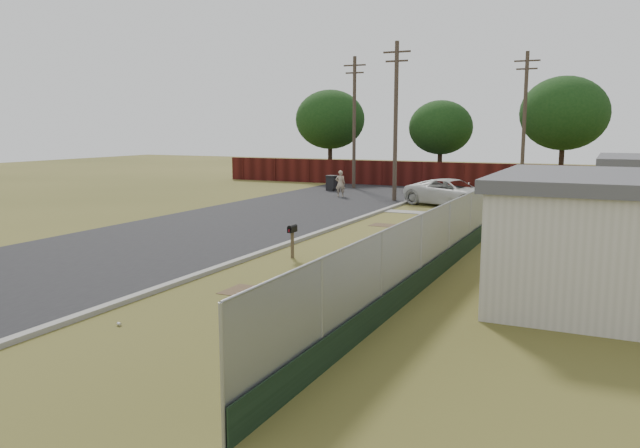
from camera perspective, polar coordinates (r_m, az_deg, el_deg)
The scene contains 12 objects.
ground at distance 20.26m, azimuth 3.06°, elevation -3.15°, with size 120.00×120.00×0.00m, color olive.
street at distance 30.29m, azimuth -2.99°, elevation 0.86°, with size 15.10×60.00×0.12m.
chainlink_fence at distance 20.15m, azimuth 12.44°, elevation -1.10°, with size 0.10×27.06×2.02m.
privacy_fence at distance 45.52m, azimuth 8.06°, elevation 4.55°, with size 30.00×0.12×1.80m, color #40100D.
utility_poles at distance 40.58m, azimuth 9.51°, elevation 9.38°, with size 12.60×8.24×9.00m.
horizon_trees at distance 42.43m, azimuth 16.53°, elevation 9.02°, with size 33.32×31.94×7.78m.
fire_hydrant at distance 13.55m, azimuth -5.17°, elevation -7.31°, with size 0.42×0.43×0.93m.
mailbox at distance 20.15m, azimuth -2.55°, elevation -0.71°, with size 0.17×0.47×1.09m.
pickup_truck at distance 34.42m, azimuth 12.02°, elevation 2.83°, with size 2.42×5.26×1.46m, color silver.
pedestrian at distance 38.17m, azimuth 1.87°, elevation 3.71°, with size 0.59×0.39×1.63m, color tan.
trash_bin at distance 41.98m, azimuth 1.10°, elevation 3.78°, with size 0.75×0.82×1.03m.
scattered_litter at distance 18.00m, azimuth -0.45°, elevation -4.53°, with size 2.88×13.47×0.07m.
Camera 1 is at (7.50, -18.35, 4.18)m, focal length 35.00 mm.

